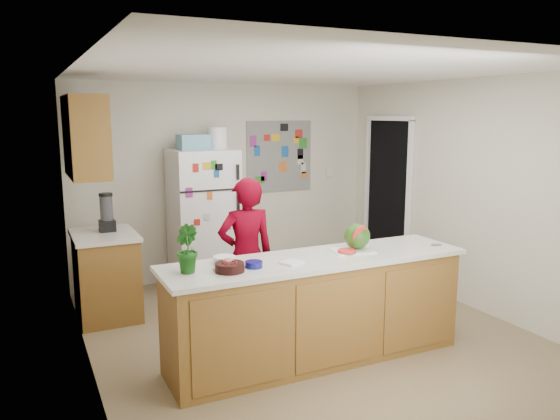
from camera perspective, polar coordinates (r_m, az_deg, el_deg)
name	(u,v)px	position (r m, az deg, el deg)	size (l,w,h in m)	color
floor	(309,335)	(5.47, 3.01, -12.92)	(4.00, 4.50, 0.02)	brown
wall_back	(227,181)	(7.16, -5.57, 3.01)	(4.00, 0.02, 2.50)	beige
wall_left	(84,227)	(4.52, -19.84, -1.71)	(0.02, 4.50, 2.50)	beige
wall_right	(471,195)	(6.32, 19.36, 1.54)	(0.02, 4.50, 2.50)	beige
ceiling	(311,70)	(5.05, 3.28, 14.42)	(4.00, 4.50, 0.02)	white
doorway	(388,197)	(7.42, 11.24, 1.32)	(0.03, 0.85, 2.04)	black
peninsula_base	(316,311)	(4.81, 3.82, -10.48)	(2.60, 0.62, 0.88)	brown
peninsula_top	(317,260)	(4.67, 3.88, -5.18)	(2.68, 0.70, 0.04)	silver
side_counter_base	(106,277)	(6.06, -17.68, -6.67)	(0.60, 0.80, 0.86)	brown
side_counter_top	(104,235)	(5.95, -17.91, -2.51)	(0.64, 0.84, 0.04)	silver
upper_cabinets	(85,136)	(5.75, -19.69, 7.24)	(0.35, 1.00, 0.80)	brown
refrigerator	(203,219)	(6.72, -8.01, -0.96)	(0.75, 0.70, 1.70)	silver
fridge_top_bin	(193,142)	(6.58, -9.05, 7.03)	(0.35, 0.28, 0.18)	#5999B2
photo_collage	(279,156)	(7.39, -0.06, 5.62)	(0.95, 0.01, 0.95)	slate
person	(246,256)	(5.30, -3.56, -4.82)	(0.56, 0.37, 1.53)	#620010
blender_appliance	(107,213)	(6.00, -17.66, -0.35)	(0.13, 0.13, 0.38)	black
cutting_board	(352,251)	(4.89, 7.55, -4.22)	(0.36, 0.27, 0.01)	white
watermelon	(357,236)	(4.91, 8.05, -2.71)	(0.23, 0.23, 0.23)	#27510D
watermelon_slice	(347,251)	(4.80, 6.98, -4.28)	(0.15, 0.15, 0.02)	red
cherry_bowl	(230,267)	(4.25, -5.28, -5.97)	(0.23, 0.23, 0.07)	black
white_bowl	(224,260)	(4.48, -5.83, -5.20)	(0.18, 0.18, 0.06)	white
cobalt_bowl	(254,264)	(4.35, -2.76, -5.69)	(0.14, 0.14, 0.05)	navy
plate	(228,268)	(4.33, -5.41, -6.06)	(0.25, 0.25, 0.02)	beige
paper_towel	(292,262)	(4.46, 1.22, -5.50)	(0.17, 0.15, 0.02)	white
keys	(436,245)	(5.25, 16.02, -3.53)	(0.09, 0.04, 0.01)	gray
potted_plant	(186,249)	(4.24, -9.78, -4.03)	(0.20, 0.16, 0.37)	#10400D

